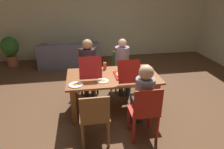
# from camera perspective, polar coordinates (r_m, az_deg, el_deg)

# --- Properties ---
(ground_plane) EXTENTS (20.00, 20.00, 0.00)m
(ground_plane) POSITION_cam_1_polar(r_m,az_deg,el_deg) (3.97, 0.23, -9.89)
(ground_plane) COLOR brown
(back_wall) EXTENTS (7.68, 0.12, 2.82)m
(back_wall) POSITION_cam_1_polar(r_m,az_deg,el_deg) (6.73, -4.70, 16.91)
(back_wall) COLOR beige
(back_wall) RESTS_ON ground
(dining_table) EXTENTS (1.69, 0.94, 0.72)m
(dining_table) POSITION_cam_1_polar(r_m,az_deg,el_deg) (3.66, 0.25, -1.84)
(dining_table) COLOR brown
(dining_table) RESTS_ON ground
(chair_0) EXTENTS (0.42, 0.38, 0.99)m
(chair_0) POSITION_cam_1_polar(r_m,az_deg,el_deg) (4.47, -6.92, 1.55)
(chair_0) COLOR brown
(chair_0) RESTS_ON ground
(person_0) EXTENTS (0.30, 0.51, 1.23)m
(person_0) POSITION_cam_1_polar(r_m,az_deg,el_deg) (4.27, -6.96, 3.40)
(person_0) COLOR #3A2B37
(person_0) RESTS_ON ground
(chair_1) EXTENTS (0.39, 0.39, 0.88)m
(chair_1) POSITION_cam_1_polar(r_m,az_deg,el_deg) (4.57, 2.67, 1.84)
(chair_1) COLOR #337031
(chair_1) RESTS_ON ground
(person_1) EXTENTS (0.32, 0.53, 1.21)m
(person_1) POSITION_cam_1_polar(r_m,az_deg,el_deg) (4.36, 3.09, 3.77)
(person_1) COLOR #2E393E
(person_1) RESTS_ON ground
(chair_2) EXTENTS (0.44, 0.39, 0.92)m
(chair_2) POSITION_cam_1_polar(r_m,az_deg,el_deg) (3.04, 9.60, -10.74)
(chair_2) COLOR #B5281C
(chair_2) RESTS_ON ground
(person_2) EXTENTS (0.29, 0.52, 1.22)m
(person_2) POSITION_cam_1_polar(r_m,az_deg,el_deg) (3.04, 9.02, -5.74)
(person_2) COLOR #3C353D
(person_2) RESTS_ON ground
(chair_3) EXTENTS (0.43, 0.46, 0.88)m
(chair_3) POSITION_cam_1_polar(r_m,az_deg,el_deg) (2.92, -5.12, -12.12)
(chair_3) COLOR #99693A
(chair_3) RESTS_ON ground
(pizza_box_0) EXTENTS (0.39, 0.50, 0.41)m
(pizza_box_0) POSITION_cam_1_polar(r_m,az_deg,el_deg) (3.65, -6.37, 0.73)
(pizza_box_0) COLOR red
(pizza_box_0) RESTS_ON dining_table
(pizza_box_1) EXTENTS (0.40, 0.58, 0.38)m
(pizza_box_1) POSITION_cam_1_polar(r_m,az_deg,el_deg) (3.56, 4.15, 0.15)
(pizza_box_1) COLOR #AF1A11
(pizza_box_1) RESTS_ON dining_table
(plate_0) EXTENTS (0.20, 0.20, 0.03)m
(plate_0) POSITION_cam_1_polar(r_m,az_deg,el_deg) (3.92, 8.26, 1.54)
(plate_0) COLOR white
(plate_0) RESTS_ON dining_table
(plate_1) EXTENTS (0.21, 0.21, 0.03)m
(plate_1) POSITION_cam_1_polar(r_m,az_deg,el_deg) (3.40, -2.73, -1.81)
(plate_1) COLOR white
(plate_1) RESTS_ON dining_table
(plate_2) EXTENTS (0.24, 0.24, 0.03)m
(plate_2) POSITION_cam_1_polar(r_m,az_deg,el_deg) (3.31, -10.51, -2.92)
(plate_2) COLOR white
(plate_2) RESTS_ON dining_table
(drinking_glass_0) EXTENTS (0.07, 0.07, 0.13)m
(drinking_glass_0) POSITION_cam_1_polar(r_m,az_deg,el_deg) (3.90, -2.10, 2.56)
(drinking_glass_0) COLOR #B4532A
(drinking_glass_0) RESTS_ON dining_table
(drinking_glass_1) EXTENTS (0.08, 0.08, 0.13)m
(drinking_glass_1) POSITION_cam_1_polar(r_m,az_deg,el_deg) (3.72, 11.06, 1.06)
(drinking_glass_1) COLOR #BA4931
(drinking_glass_1) RESTS_ON dining_table
(drinking_glass_2) EXTENTS (0.07, 0.07, 0.10)m
(drinking_glass_2) POSITION_cam_1_polar(r_m,az_deg,el_deg) (3.92, 2.30, 2.41)
(drinking_glass_2) COLOR #E3BF5D
(drinking_glass_2) RESTS_ON dining_table
(couch) EXTENTS (1.82, 0.87, 0.75)m
(couch) POSITION_cam_1_polar(r_m,az_deg,el_deg) (6.19, -12.19, 5.13)
(couch) COLOR slate
(couch) RESTS_ON ground
(potted_plant) EXTENTS (0.51, 0.51, 0.90)m
(potted_plant) POSITION_cam_1_polar(r_m,az_deg,el_deg) (6.68, -27.61, 6.63)
(potted_plant) COLOR #BB6B4A
(potted_plant) RESTS_ON ground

